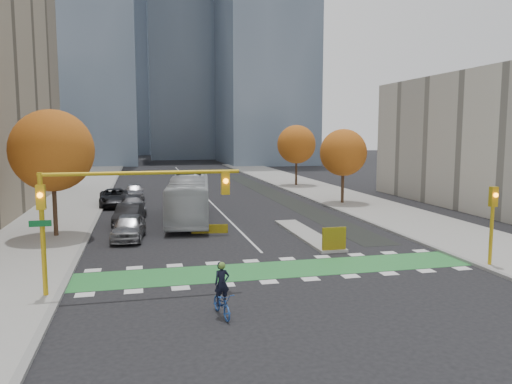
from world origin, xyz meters
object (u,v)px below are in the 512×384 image
traffic_signal_west (108,199)px  parked_car_b (129,215)px  bus (189,198)px  traffic_signal_east (493,214)px  parked_car_d (114,198)px  tree_west (52,151)px  tree_east_far (296,144)px  hazard_board (334,239)px  tree_east_near (343,153)px  parked_car_c (133,205)px  parked_car_e (134,191)px  cyclist (222,298)px  parked_car_a (129,227)px

traffic_signal_west → parked_car_b: (0.42, 15.89, -3.25)m
bus → traffic_signal_east: bearing=-43.9°
traffic_signal_east → parked_car_b: bearing=138.6°
traffic_signal_west → parked_car_d: (-1.07, 25.89, -3.24)m
tree_west → traffic_signal_east: size_ratio=2.01×
tree_east_far → parked_car_b: bearing=-131.5°
traffic_signal_west → hazard_board: bearing=21.5°
tree_east_near → bus: bearing=-159.2°
traffic_signal_west → parked_car_c: 21.16m
tree_east_near → traffic_signal_west: bearing=-131.5°
parked_car_e → traffic_signal_west: bearing=-93.8°
cyclist → bus: bus is taller
tree_west → bus: 10.71m
hazard_board → tree_east_near: bearing=65.8°
cyclist → tree_east_far: bearing=59.6°
hazard_board → tree_east_near: tree_east_near is taller
tree_east_near → hazard_board: bearing=-114.2°
tree_east_far → cyclist: size_ratio=3.71×
parked_car_e → parked_car_a: bearing=-93.0°
tree_west → tree_east_near: 26.01m
tree_east_near → bus: tree_east_near is taller
traffic_signal_east → cyclist: (-14.26, -3.60, -2.05)m
traffic_signal_east → bus: bearing=128.8°
traffic_signal_east → parked_car_e: bearing=119.9°
parked_car_b → parked_car_d: bearing=106.3°
traffic_signal_west → bus: size_ratio=0.69×
parked_car_c → parked_car_e: parked_car_e is taller
tree_west → hazard_board: bearing=-26.0°
tree_west → parked_car_e: (4.76, 18.38, -4.83)m
traffic_signal_east → bus: 21.59m
cyclist → parked_car_e: bearing=86.5°
tree_west → traffic_signal_east: bearing=-29.1°
hazard_board → tree_west: tree_west is taller
traffic_signal_east → traffic_signal_west: bearing=-180.0°
traffic_signal_east → parked_car_e: traffic_signal_east is taller
traffic_signal_west → parked_car_a: (0.52, 10.89, -3.23)m
parked_car_d → parked_car_b: bearing=-84.9°
traffic_signal_west → traffic_signal_east: traffic_signal_west is taller
cyclist → tree_west: bearing=107.8°
tree_west → parked_car_e: tree_west is taller
cyclist → parked_car_a: (-3.65, 14.49, 0.12)m
tree_east_near → bus: size_ratio=0.57×
traffic_signal_east → cyclist: size_ratio=1.99×
tree_east_near → traffic_signal_east: size_ratio=1.73×
tree_east_far → parked_car_a: (-19.91, -27.62, -4.43)m
tree_west → bus: (9.00, 4.31, -3.89)m
parked_car_c → parked_car_d: (-1.72, 5.00, 0.06)m
hazard_board → parked_car_d: parked_car_d is taller
parked_car_b → parked_car_d: parked_car_d is taller
hazard_board → cyclist: cyclist is taller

